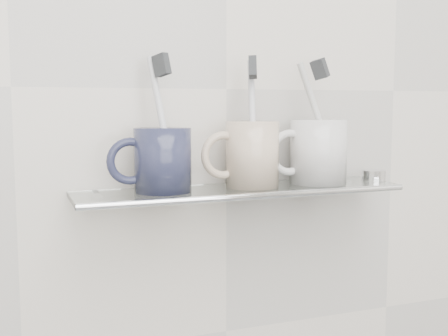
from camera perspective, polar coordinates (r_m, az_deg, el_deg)
name	(u,v)px	position (r m, az deg, el deg)	size (l,w,h in m)	color
wall_back	(226,89)	(0.90, 0.24, 8.03)	(2.50, 2.50, 0.00)	beige
shelf_glass	(241,190)	(0.85, 1.73, -2.30)	(0.50, 0.12, 0.01)	silver
shelf_rail	(256,196)	(0.80, 3.26, -2.87)	(0.01, 0.01, 0.50)	silver
bracket_left	(96,201)	(0.84, -12.87, -3.29)	(0.02, 0.02, 0.03)	silver
bracket_right	(343,186)	(0.99, 11.99, -1.84)	(0.02, 0.02, 0.03)	silver
mug_left	(163,160)	(0.81, -6.24, 0.81)	(0.08, 0.08, 0.09)	#1C1F35
mug_left_handle	(130,161)	(0.80, -9.51, 0.68)	(0.07, 0.07, 0.01)	#1C1F35
toothbrush_left	(162,122)	(0.81, -6.29, 4.69)	(0.01, 0.01, 0.19)	white
bristles_left	(162,65)	(0.81, -6.36, 10.36)	(0.01, 0.02, 0.03)	#2A2C2F
mug_center	(252,154)	(0.86, 2.89, 1.40)	(0.08, 0.08, 0.10)	beige
mug_center_handle	(224,155)	(0.84, -0.03, 1.31)	(0.07, 0.07, 0.01)	beige
toothbrush_center	(252,121)	(0.85, 2.91, 4.81)	(0.01, 0.01, 0.19)	silver
bristles_center	(253,67)	(0.85, 2.94, 10.18)	(0.01, 0.02, 0.03)	#2A2C2F
mug_right	(318,152)	(0.91, 9.56, 1.65)	(0.09, 0.09, 0.10)	silver
mug_right_handle	(290,153)	(0.88, 6.69, 1.56)	(0.07, 0.07, 0.01)	silver
toothbrush_right	(319,120)	(0.91, 9.62, 4.82)	(0.01, 0.01, 0.19)	beige
bristles_right	(320,69)	(0.91, 9.71, 9.88)	(0.01, 0.02, 0.03)	#2A2C2F
chrome_cap	(374,175)	(0.97, 14.97, -0.69)	(0.04, 0.04, 0.02)	silver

